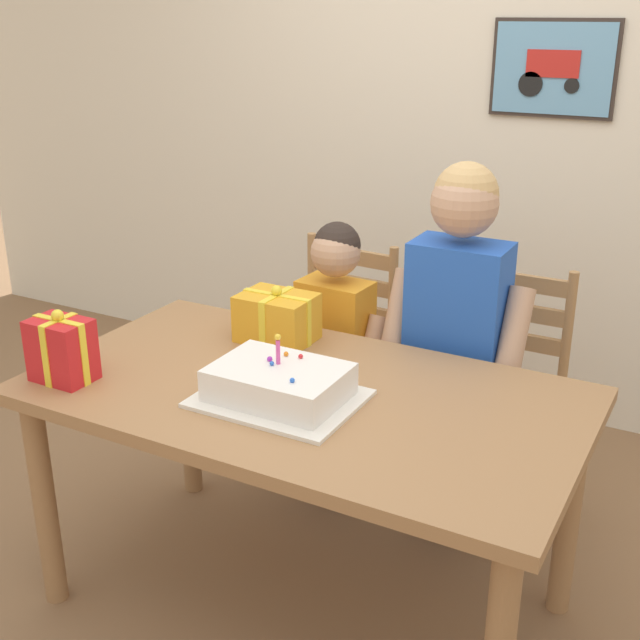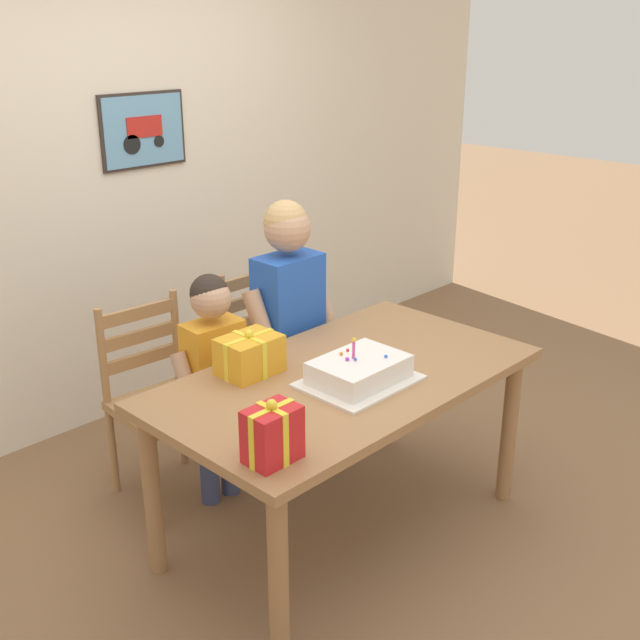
% 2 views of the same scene
% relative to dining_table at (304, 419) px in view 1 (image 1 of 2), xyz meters
% --- Properties ---
extents(ground_plane, '(20.00, 20.00, 0.00)m').
position_rel_dining_table_xyz_m(ground_plane, '(0.00, 0.00, -0.66)').
color(ground_plane, '#846042').
extents(back_wall, '(6.40, 0.11, 2.60)m').
position_rel_dining_table_xyz_m(back_wall, '(0.00, 1.71, 0.64)').
color(back_wall, silver).
rests_on(back_wall, ground).
extents(dining_table, '(1.59, 0.89, 0.76)m').
position_rel_dining_table_xyz_m(dining_table, '(0.00, 0.00, 0.00)').
color(dining_table, '#9E7047').
rests_on(dining_table, ground).
extents(birthday_cake, '(0.44, 0.34, 0.19)m').
position_rel_dining_table_xyz_m(birthday_cake, '(-0.02, -0.10, 0.14)').
color(birthday_cake, white).
rests_on(birthday_cake, dining_table).
extents(gift_box_red_large, '(0.25, 0.19, 0.19)m').
position_rel_dining_table_xyz_m(gift_box_red_large, '(-0.26, 0.28, 0.17)').
color(gift_box_red_large, gold).
rests_on(gift_box_red_large, dining_table).
extents(gift_box_beside_cake, '(0.18, 0.13, 0.22)m').
position_rel_dining_table_xyz_m(gift_box_beside_cake, '(-0.65, -0.28, 0.19)').
color(gift_box_beside_cake, red).
rests_on(gift_box_beside_cake, dining_table).
extents(chair_left, '(0.45, 0.45, 0.92)m').
position_rel_dining_table_xyz_m(chair_left, '(-0.34, 0.82, -0.19)').
color(chair_left, '#A87A4C').
rests_on(chair_left, ground).
extents(chair_right, '(0.42, 0.42, 0.92)m').
position_rel_dining_table_xyz_m(chair_right, '(0.35, 0.82, -0.19)').
color(chair_right, '#A87A4C').
rests_on(chair_right, ground).
extents(child_older, '(0.48, 0.27, 1.34)m').
position_rel_dining_table_xyz_m(child_older, '(0.25, 0.59, 0.15)').
color(child_older, '#38426B').
rests_on(child_older, ground).
extents(child_younger, '(0.40, 0.23, 1.09)m').
position_rel_dining_table_xyz_m(child_younger, '(-0.21, 0.59, 0.00)').
color(child_younger, '#38426B').
rests_on(child_younger, ground).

